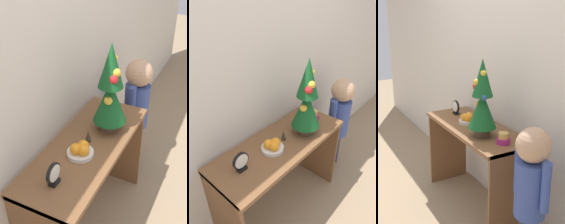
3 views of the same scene
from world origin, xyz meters
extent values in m
cube|color=beige|center=(0.00, 0.48, 1.25)|extent=(7.00, 0.05, 2.50)
cube|color=brown|center=(0.00, 0.22, 0.75)|extent=(1.12, 0.43, 0.03)
cube|color=brown|center=(0.55, 0.22, 0.38)|extent=(0.02, 0.40, 0.76)
cylinder|color=#4C3828|center=(0.22, 0.16, 0.79)|extent=(0.12, 0.12, 0.05)
cylinder|color=brown|center=(0.22, 0.16, 0.83)|extent=(0.02, 0.02, 0.04)
cone|color=#145123|center=(0.22, 0.16, 0.98)|extent=(0.22, 0.22, 0.28)
cone|color=#145123|center=(0.22, 0.16, 1.22)|extent=(0.16, 0.16, 0.28)
sphere|color=gold|center=(0.24, 0.15, 1.26)|extent=(0.04, 0.04, 0.04)
sphere|color=gold|center=(0.20, 0.12, 1.19)|extent=(0.05, 0.05, 0.05)
sphere|color=#2D4CA8|center=(0.27, 0.14, 1.09)|extent=(0.05, 0.05, 0.05)
sphere|color=red|center=(0.18, 0.13, 1.15)|extent=(0.06, 0.06, 0.06)
sphere|color=gold|center=(0.17, 0.15, 1.01)|extent=(0.05, 0.05, 0.05)
cylinder|color=silver|center=(-0.10, 0.21, 0.77)|extent=(0.16, 0.16, 0.03)
sphere|color=orange|center=(-0.08, 0.20, 0.81)|extent=(0.07, 0.07, 0.07)
sphere|color=orange|center=(-0.12, 0.23, 0.81)|extent=(0.07, 0.07, 0.07)
sphere|color=orange|center=(-0.11, 0.18, 0.81)|extent=(0.07, 0.07, 0.07)
cylinder|color=#9E2366|center=(0.42, 0.22, 0.78)|extent=(0.10, 0.10, 0.04)
cylinder|color=gold|center=(0.42, 0.22, 0.82)|extent=(0.07, 0.07, 0.04)
cube|color=black|center=(-0.37, 0.22, 0.77)|extent=(0.06, 0.04, 0.02)
cylinder|color=black|center=(-0.37, 0.22, 0.84)|extent=(0.11, 0.02, 0.11)
cylinder|color=white|center=(-0.37, 0.21, 0.84)|extent=(0.10, 0.00, 0.10)
cone|color=#382D23|center=(0.03, 0.22, 0.80)|extent=(0.04, 0.04, 0.08)
cylinder|color=#38384C|center=(0.77, 0.16, 0.21)|extent=(0.07, 0.07, 0.42)
cylinder|color=#38384C|center=(0.86, 0.16, 0.21)|extent=(0.07, 0.07, 0.42)
cylinder|color=#384C93|center=(0.81, 0.16, 0.61)|extent=(0.21, 0.21, 0.38)
sphere|color=tan|center=(0.81, 0.16, 0.91)|extent=(0.22, 0.22, 0.22)
cylinder|color=#384C93|center=(0.68, 0.16, 0.69)|extent=(0.06, 0.06, 0.32)
cylinder|color=#384C93|center=(0.95, 0.16, 0.69)|extent=(0.06, 0.06, 0.32)
camera|label=1|loc=(-1.35, -0.49, 1.98)|focal=50.00mm
camera|label=2|loc=(-0.95, -0.63, 1.79)|focal=35.00mm
camera|label=3|loc=(2.15, -1.00, 1.67)|focal=50.00mm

